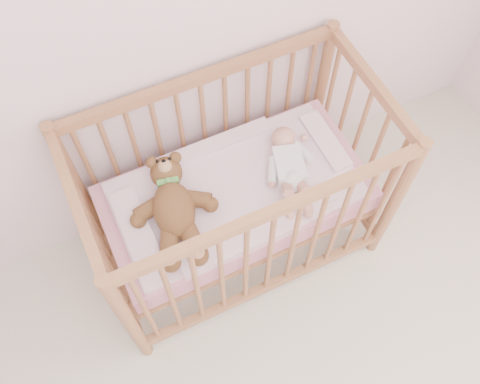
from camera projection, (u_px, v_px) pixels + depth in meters
wall_back at (118, 18)px, 1.88m from camera, size 4.00×0.02×2.70m
crib at (235, 196)px, 2.50m from camera, size 1.36×0.76×1.00m
mattress at (235, 198)px, 2.51m from camera, size 1.22×0.62×0.13m
blanket at (235, 190)px, 2.45m from camera, size 1.10×0.58×0.06m
baby at (289, 164)px, 2.43m from camera, size 0.38×0.55×0.12m
teddy_bear at (174, 210)px, 2.30m from camera, size 0.51×0.64×0.16m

